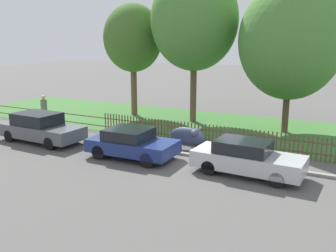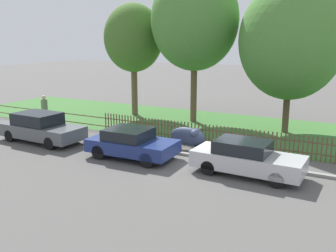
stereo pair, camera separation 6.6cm
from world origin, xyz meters
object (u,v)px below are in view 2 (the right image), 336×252
at_px(parked_car_silver_hatchback, 40,127).
at_px(parked_car_black_saloon, 132,143).
at_px(tree_mid_park, 291,40).
at_px(pedestrian_near_fence, 45,109).
at_px(tree_nearest_kerb, 133,38).
at_px(covered_motorcycle, 188,137).
at_px(parked_car_navy_estate, 246,158).
at_px(tree_behind_motorcycle, 195,20).

xyz_separation_m(parked_car_silver_hatchback, parked_car_black_saloon, (5.53, -0.06, -0.06)).
height_order(tree_mid_park, pedestrian_near_fence, tree_mid_park).
bearing_deg(tree_nearest_kerb, covered_motorcycle, -41.20).
distance_m(tree_nearest_kerb, tree_mid_park, 10.15).
height_order(parked_car_navy_estate, pedestrian_near_fence, pedestrian_near_fence).
bearing_deg(parked_car_navy_estate, parked_car_black_saloon, -175.25).
bearing_deg(tree_behind_motorcycle, parked_car_navy_estate, -53.75).
distance_m(parked_car_navy_estate, tree_nearest_kerb, 13.65).
xyz_separation_m(parked_car_navy_estate, tree_mid_park, (-0.04, 7.61, 4.35)).
relative_size(parked_car_navy_estate, tree_nearest_kerb, 0.57).
bearing_deg(parked_car_navy_estate, parked_car_silver_hatchback, -177.14).
xyz_separation_m(parked_car_black_saloon, tree_mid_park, (5.00, 7.88, 4.35)).
distance_m(tree_nearest_kerb, pedestrian_near_fence, 7.35).
height_order(tree_nearest_kerb, tree_mid_park, tree_mid_park).
xyz_separation_m(parked_car_silver_hatchback, covered_motorcycle, (7.25, 2.11, -0.07)).
distance_m(parked_car_black_saloon, tree_behind_motorcycle, 9.79).
xyz_separation_m(parked_car_navy_estate, tree_behind_motorcycle, (-5.72, 7.80, 5.51)).
xyz_separation_m(covered_motorcycle, tree_mid_park, (3.27, 5.71, 4.36)).
height_order(parked_car_black_saloon, parked_car_navy_estate, parked_car_navy_estate).
xyz_separation_m(covered_motorcycle, tree_behind_motorcycle, (-2.41, 5.89, 5.52)).
distance_m(parked_car_silver_hatchback, covered_motorcycle, 7.55).
distance_m(parked_car_navy_estate, pedestrian_near_fence, 13.36).
distance_m(parked_car_silver_hatchback, pedestrian_near_fence, 3.77).
relative_size(covered_motorcycle, tree_mid_park, 0.24).
xyz_separation_m(parked_car_navy_estate, tree_nearest_kerb, (-10.18, 7.92, 4.46)).
distance_m(covered_motorcycle, tree_mid_park, 7.89).
xyz_separation_m(covered_motorcycle, tree_nearest_kerb, (-6.87, 6.02, 4.47)).
bearing_deg(parked_car_silver_hatchback, parked_car_black_saloon, 0.93).
bearing_deg(parked_car_silver_hatchback, covered_motorcycle, 17.78).
bearing_deg(tree_behind_motorcycle, parked_car_black_saloon, -85.17).
bearing_deg(tree_behind_motorcycle, covered_motorcycle, -67.79).
bearing_deg(tree_mid_park, parked_car_silver_hatchback, -143.40).
relative_size(parked_car_navy_estate, pedestrian_near_fence, 2.29).
bearing_deg(tree_behind_motorcycle, tree_nearest_kerb, 178.39).
distance_m(parked_car_silver_hatchback, parked_car_navy_estate, 10.57).
height_order(parked_car_navy_estate, tree_behind_motorcycle, tree_behind_motorcycle).
xyz_separation_m(covered_motorcycle, pedestrian_near_fence, (-9.79, 0.66, 0.38)).
bearing_deg(parked_car_navy_estate, tree_behind_motorcycle, 128.01).
bearing_deg(tree_mid_park, tree_nearest_kerb, 178.26).
bearing_deg(pedestrian_near_fence, parked_car_black_saloon, 172.81).
bearing_deg(parked_car_silver_hatchback, tree_nearest_kerb, 88.88).
xyz_separation_m(parked_car_black_saloon, parked_car_navy_estate, (5.04, 0.26, 0.01)).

